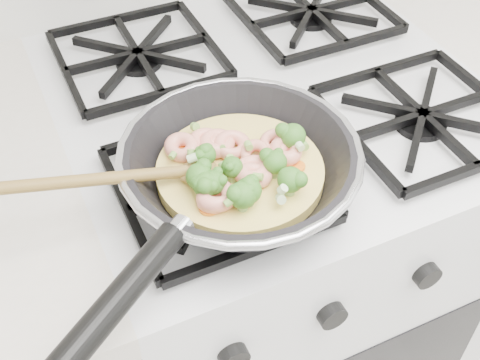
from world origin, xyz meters
name	(u,v)px	position (x,y,z in m)	size (l,w,h in m)	color
stove	(263,275)	(0.00, 1.70, 0.46)	(0.60, 0.60, 0.92)	white
skillet	(236,168)	(-0.13, 1.53, 0.96)	(0.43, 0.34, 0.09)	black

